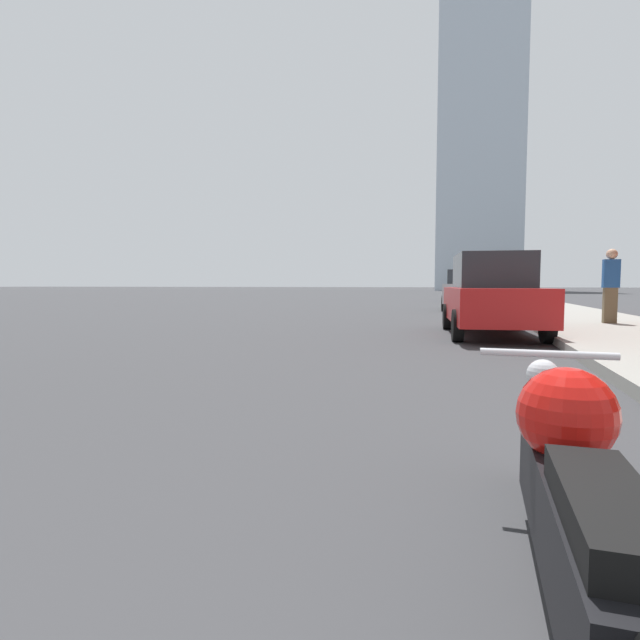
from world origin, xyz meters
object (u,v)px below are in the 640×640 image
(parked_car_blue, at_px, (469,288))
(pedestrian, at_px, (611,285))
(motorcycle, at_px, (577,498))
(parked_car_silver, at_px, (468,290))
(parked_car_red, at_px, (491,296))

(parked_car_blue, relative_size, pedestrian, 2.60)
(motorcycle, distance_m, parked_car_blue, 32.08)
(parked_car_silver, distance_m, pedestrian, 9.06)
(parked_car_blue, bearing_deg, parked_car_red, -94.04)
(parked_car_silver, bearing_deg, pedestrian, -67.97)
(parked_car_blue, height_order, pedestrian, pedestrian)
(motorcycle, xyz_separation_m, parked_car_red, (0.18, 9.45, 0.47))
(parked_car_red, relative_size, parked_car_silver, 1.18)
(parked_car_silver, height_order, parked_car_blue, parked_car_silver)
(motorcycle, bearing_deg, parked_car_blue, 91.42)
(parked_car_silver, distance_m, parked_car_blue, 11.82)
(pedestrian, bearing_deg, parked_car_blue, 98.71)
(parked_car_red, relative_size, parked_car_blue, 0.97)
(parked_car_red, height_order, parked_car_silver, parked_car_red)
(parked_car_red, xyz_separation_m, parked_car_silver, (-0.41, 10.81, 0.00))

